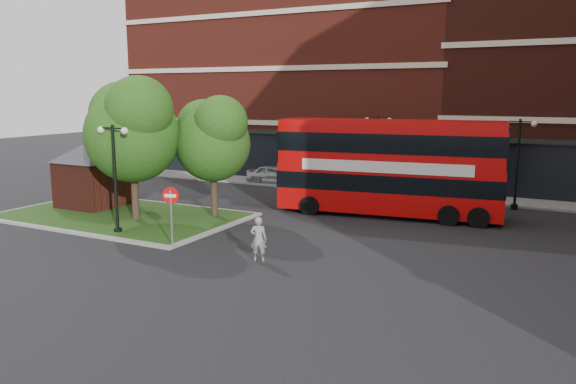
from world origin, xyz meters
The scene contains 15 objects.
ground centered at (0.00, 0.00, 0.00)m, with size 120.00×120.00×0.00m, color black.
pavement_far centered at (0.00, 16.50, 0.06)m, with size 44.00×3.00×0.12m, color slate.
terrace_far_left centered at (-8.00, 24.00, 7.00)m, with size 26.00×12.00×14.00m, color maroon.
traffic_island centered at (-8.00, 3.00, 0.07)m, with size 12.60×7.60×0.15m.
kiosk centered at (-11.00, 4.00, 2.32)m, with size 6.51×6.51×3.60m.
tree_island_west centered at (-6.60, 2.58, 4.79)m, with size 5.40×4.71×7.21m.
tree_island_east centered at (-3.58, 5.06, 4.24)m, with size 4.46×3.90×6.29m.
lamp_island centered at (-5.50, 0.20, 2.83)m, with size 1.72×0.36×5.00m.
lamp_far_left centered at (2.00, 14.50, 2.83)m, with size 1.72×0.36×5.00m.
lamp_far_right centered at (10.00, 14.50, 2.83)m, with size 1.72×0.36×5.00m.
bus centered at (4.18, 9.86, 2.88)m, with size 11.74×4.07×4.39m.
woman centered at (2.30, -0.39, 0.87)m, with size 0.64×0.42×1.75m, color gray.
car_silver centered at (-6.00, 16.00, 0.68)m, with size 1.60×3.99×1.36m, color #A0A1A7.
car_white centered at (3.00, 14.50, 0.65)m, with size 1.38×3.96×1.30m, color white.
no_entry_sign centered at (-1.80, -0.50, 1.85)m, with size 0.71×0.24×2.60m.
Camera 1 is at (12.88, -18.34, 6.41)m, focal length 35.00 mm.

